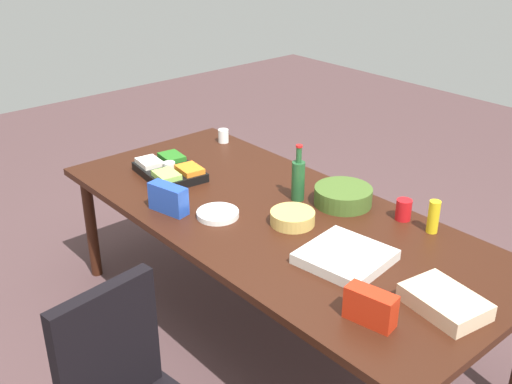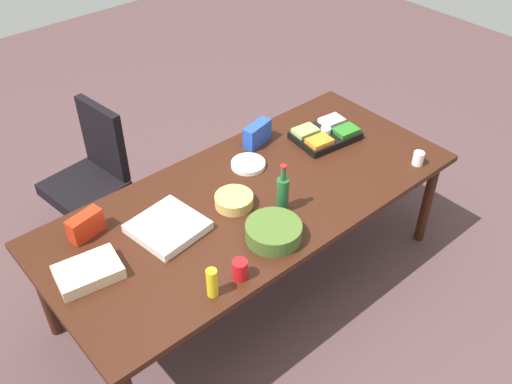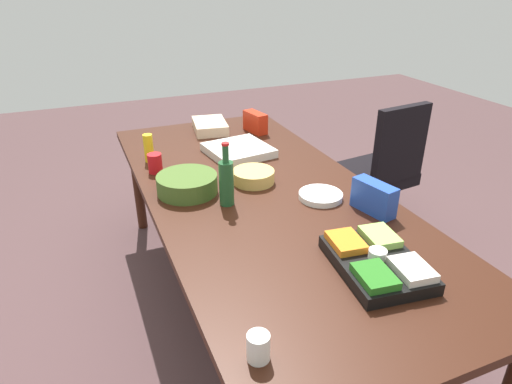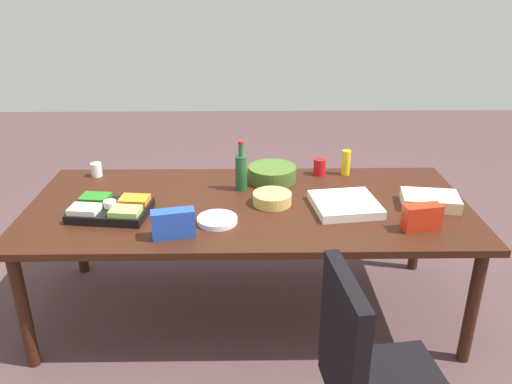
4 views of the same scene
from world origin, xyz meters
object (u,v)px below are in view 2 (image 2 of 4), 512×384
at_px(paper_cup, 418,158).
at_px(chip_bowl, 234,200).
at_px(veggie_tray, 325,134).
at_px(red_solo_cup, 240,270).
at_px(mustard_bottle, 212,283).
at_px(sheet_cake, 89,272).
at_px(conference_table, 253,203).
at_px(office_chair, 93,189).
at_px(paper_plate_stack, 248,164).
at_px(wine_bottle, 283,193).
at_px(chip_bag_red, 86,225).
at_px(pizza_box, 168,227).
at_px(chip_bag_blue, 257,134).
at_px(salad_bowl, 274,232).

bearing_deg(paper_cup, chip_bowl, 158.26).
xyz_separation_m(veggie_tray, paper_cup, (0.24, -0.59, 0.01)).
bearing_deg(red_solo_cup, mustard_bottle, 179.90).
bearing_deg(sheet_cake, conference_table, -2.60).
relative_size(conference_table, office_chair, 2.61).
relative_size(office_chair, paper_plate_stack, 4.49).
bearing_deg(red_solo_cup, wine_bottle, 25.30).
xyz_separation_m(veggie_tray, wine_bottle, (-0.73, -0.35, 0.09)).
relative_size(conference_table, chip_bag_red, 12.90).
xyz_separation_m(chip_bag_red, red_solo_cup, (0.44, -0.79, -0.01)).
distance_m(chip_bowl, red_solo_cup, 0.57).
relative_size(veggie_tray, pizza_box, 1.26).
relative_size(chip_bag_blue, red_solo_cup, 2.00).
xyz_separation_m(salad_bowl, mustard_bottle, (-0.50, -0.10, 0.04)).
distance_m(office_chair, chip_bag_blue, 1.26).
distance_m(sheet_cake, chip_bowl, 0.92).
distance_m(chip_bag_blue, sheet_cake, 1.48).
distance_m(chip_bag_red, paper_cup, 2.08).
xyz_separation_m(veggie_tray, red_solo_cup, (-1.25, -0.60, 0.02)).
relative_size(sheet_cake, paper_cup, 3.56).
bearing_deg(red_solo_cup, paper_cup, 0.18).
relative_size(chip_bowl, salad_bowl, 0.73).
distance_m(veggie_tray, sheet_cake, 1.83).
height_order(conference_table, mustard_bottle, mustard_bottle).
distance_m(chip_bag_red, red_solo_cup, 0.91).
distance_m(salad_bowl, wine_bottle, 0.26).
bearing_deg(wine_bottle, red_solo_cup, -154.70).
xyz_separation_m(paper_plate_stack, paper_cup, (0.84, -0.69, 0.03)).
xyz_separation_m(red_solo_cup, wine_bottle, (0.52, 0.25, 0.07)).
relative_size(office_chair, wine_bottle, 3.10).
height_order(paper_plate_stack, wine_bottle, wine_bottle).
height_order(pizza_box, sheet_cake, sheet_cake).
distance_m(conference_table, veggie_tray, 0.79).
distance_m(paper_plate_stack, pizza_box, 0.75).
distance_m(sheet_cake, salad_bowl, 0.99).
bearing_deg(wine_bottle, pizza_box, 154.48).
bearing_deg(paper_cup, sheet_cake, 166.38).
bearing_deg(wine_bottle, chip_bag_red, 150.16).
bearing_deg(mustard_bottle, wine_bottle, 19.46).
relative_size(office_chair, chip_bag_red, 4.94).
distance_m(pizza_box, chip_bag_red, 0.44).
distance_m(conference_table, sheet_cake, 1.06).
xyz_separation_m(office_chair, veggie_tray, (1.29, -1.01, 0.41)).
relative_size(chip_bowl, red_solo_cup, 2.06).
height_order(red_solo_cup, salad_bowl, red_solo_cup).
relative_size(wine_bottle, paper_cup, 3.54).
bearing_deg(chip_bowl, red_solo_cup, -126.11).
bearing_deg(veggie_tray, mustard_bottle, -157.29).
relative_size(chip_bag_red, chip_bowl, 0.88).
bearing_deg(wine_bottle, mustard_bottle, -160.54).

